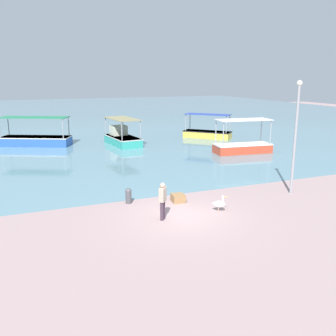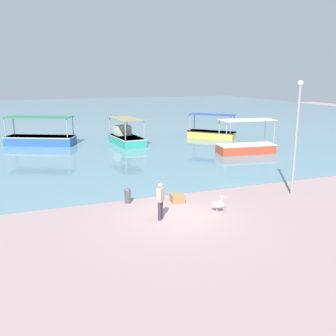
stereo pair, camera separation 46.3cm
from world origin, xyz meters
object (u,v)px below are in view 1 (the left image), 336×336
at_px(fishing_boat_near_right, 122,138).
at_px(cargo_crate, 178,198).
at_px(pelican, 219,204).
at_px(fishing_boat_outer, 207,133).
at_px(mooring_bollard, 128,195).
at_px(lamp_post, 296,132).
at_px(fishing_boat_near_left, 242,146).
at_px(fishing_boat_center, 36,139).
at_px(fisherman_standing, 163,200).

xyz_separation_m(fishing_boat_near_right, cargo_crate, (-1.67, -16.91, -0.45)).
bearing_deg(pelican, fishing_boat_outer, 63.78).
bearing_deg(mooring_bollard, lamp_post, -11.38).
xyz_separation_m(fishing_boat_near_left, cargo_crate, (-9.88, -9.42, -0.36)).
xyz_separation_m(fishing_boat_center, cargo_crate, (5.79, -19.31, -0.37)).
bearing_deg(pelican, fisherman_standing, 179.23).
bearing_deg(fishing_boat_center, fisherman_standing, -78.84).
xyz_separation_m(fishing_boat_near_right, pelican, (-0.42, -18.91, -0.27)).
relative_size(mooring_bollard, cargo_crate, 1.14).
relative_size(fishing_boat_center, fishing_boat_near_left, 1.33).
distance_m(fishing_boat_near_right, pelican, 18.92).
height_order(fishing_boat_outer, fisherman_standing, fishing_boat_outer).
bearing_deg(cargo_crate, mooring_bollard, 163.42).
distance_m(lamp_post, fisherman_standing, 8.24).
bearing_deg(cargo_crate, pelican, -58.11).
xyz_separation_m(lamp_post, mooring_bollard, (-8.61, 1.73, -2.94)).
xyz_separation_m(fishing_boat_near_left, fisherman_standing, (-11.47, -11.39, 0.35)).
height_order(fishing_boat_outer, fishing_boat_center, fishing_boat_center).
bearing_deg(pelican, mooring_bollard, 143.28).
bearing_deg(fishing_boat_center, pelican, -71.73).
bearing_deg(fisherman_standing, mooring_bollard, 106.59).
bearing_deg(cargo_crate, fisherman_standing, -129.10).
height_order(fishing_boat_center, pelican, fishing_boat_center).
bearing_deg(lamp_post, fishing_boat_near_left, 70.69).
bearing_deg(lamp_post, fishing_boat_center, 120.57).
height_order(fishing_boat_center, cargo_crate, fishing_boat_center).
height_order(fishing_boat_outer, mooring_bollard, fishing_boat_outer).
distance_m(fishing_boat_outer, fishing_boat_near_right, 9.08).
bearing_deg(fishing_boat_center, cargo_crate, -73.30).
height_order(fishing_boat_outer, fishing_boat_near_right, same).
bearing_deg(fisherman_standing, fishing_boat_near_right, 80.19).
xyz_separation_m(fisherman_standing, cargo_crate, (1.59, 1.96, -0.71)).
bearing_deg(fishing_boat_outer, mooring_bollard, -128.40).
height_order(fisherman_standing, cargo_crate, fisherman_standing).
relative_size(fishing_boat_near_right, lamp_post, 0.81).
bearing_deg(pelican, cargo_crate, 121.89).
bearing_deg(fishing_boat_outer, fishing_boat_near_left, -96.27).
height_order(mooring_bollard, fisherman_standing, fisherman_standing).
height_order(lamp_post, cargo_crate, lamp_post).
height_order(fishing_boat_near_right, pelican, fishing_boat_near_right).
bearing_deg(fishing_boat_near_left, fisherman_standing, -135.22).
bearing_deg(fishing_boat_near_left, fishing_boat_center, 147.75).
bearing_deg(fishing_boat_outer, fishing_boat_near_right, -177.66).
distance_m(fishing_boat_outer, fisherman_standing, 22.86).
bearing_deg(fishing_boat_near_right, pelican, -91.28).
bearing_deg(fishing_boat_outer, cargo_crate, -121.87).
bearing_deg(fishing_boat_center, fishing_boat_near_right, -17.85).
bearing_deg(cargo_crate, fishing_boat_near_right, 84.37).
height_order(lamp_post, fisherman_standing, lamp_post).
relative_size(fishing_boat_near_left, cargo_crate, 7.05).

